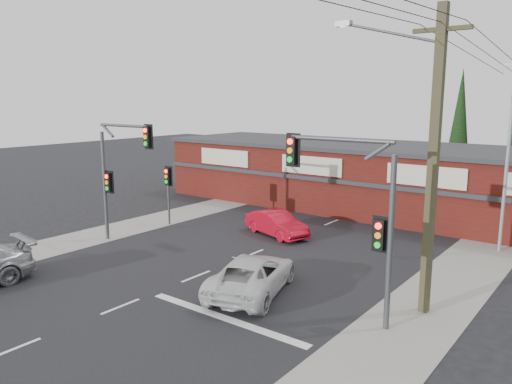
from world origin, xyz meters
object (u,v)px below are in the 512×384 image
Objects in this scene: red_sedan at (277,223)px; utility_pole at (429,153)px; shop_building at (355,175)px; white_suv at (252,275)px.

utility_pole is at bearing -99.88° from red_sedan.
red_sedan is at bearing 152.62° from utility_pole.
shop_building is (-0.03, 9.17, 1.48)m from red_sedan.
utility_pole is (5.55, 2.16, 4.70)m from white_suv.
white_suv is 16.67m from shop_building.
white_suv is 7.59m from utility_pole.
white_suv is 0.18× the size of shop_building.
red_sedan is 11.53m from utility_pole.
red_sedan is 9.29m from shop_building.
white_suv is at bearing -158.69° from utility_pole.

